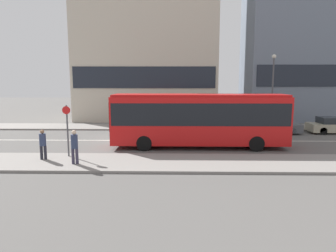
{
  "coord_description": "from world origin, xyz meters",
  "views": [
    {
      "loc": [
        3.33,
        -21.45,
        4.25
      ],
      "look_at": [
        2.94,
        -1.87,
        1.36
      ],
      "focal_mm": 32.0,
      "sensor_mm": 36.0,
      "label": 1
    }
  ],
  "objects_px": {
    "parked_car_1": "(334,126)",
    "bus_stop_sign": "(67,127)",
    "pedestrian_near_stop": "(43,143)",
    "street_lamp": "(273,83)",
    "city_bus": "(199,117)",
    "parked_car_0": "(271,126)",
    "pedestrian_down_pavement": "(74,145)"
  },
  "relations": [
    {
      "from": "parked_car_0",
      "to": "parked_car_1",
      "type": "relative_size",
      "value": 1.06
    },
    {
      "from": "pedestrian_near_stop",
      "to": "street_lamp",
      "type": "xyz_separation_m",
      "value": [
        15.68,
        11.22,
        3.08
      ]
    },
    {
      "from": "bus_stop_sign",
      "to": "parked_car_0",
      "type": "bearing_deg",
      "value": 31.39
    },
    {
      "from": "parked_car_0",
      "to": "bus_stop_sign",
      "type": "distance_m",
      "value": 16.43
    },
    {
      "from": "pedestrian_down_pavement",
      "to": "parked_car_1",
      "type": "bearing_deg",
      "value": -151.71
    },
    {
      "from": "pedestrian_near_stop",
      "to": "parked_car_1",
      "type": "bearing_deg",
      "value": 18.21
    },
    {
      "from": "parked_car_1",
      "to": "parked_car_0",
      "type": "bearing_deg",
      "value": -178.06
    },
    {
      "from": "city_bus",
      "to": "pedestrian_near_stop",
      "type": "relative_size",
      "value": 6.97
    },
    {
      "from": "city_bus",
      "to": "pedestrian_down_pavement",
      "type": "xyz_separation_m",
      "value": [
        -6.61,
        -4.64,
        -0.87
      ]
    },
    {
      "from": "street_lamp",
      "to": "parked_car_0",
      "type": "bearing_deg",
      "value": -106.58
    },
    {
      "from": "parked_car_1",
      "to": "pedestrian_near_stop",
      "type": "bearing_deg",
      "value": -155.17
    },
    {
      "from": "parked_car_1",
      "to": "bus_stop_sign",
      "type": "distance_m",
      "value": 21.2
    },
    {
      "from": "parked_car_1",
      "to": "pedestrian_near_stop",
      "type": "distance_m",
      "value": 22.47
    },
    {
      "from": "parked_car_1",
      "to": "street_lamp",
      "type": "bearing_deg",
      "value": 159.21
    },
    {
      "from": "city_bus",
      "to": "parked_car_1",
      "type": "xyz_separation_m",
      "value": [
        11.79,
        5.66,
        -1.35
      ]
    },
    {
      "from": "bus_stop_sign",
      "to": "pedestrian_near_stop",
      "type": "bearing_deg",
      "value": -147.02
    },
    {
      "from": "pedestrian_down_pavement",
      "to": "bus_stop_sign",
      "type": "bearing_deg",
      "value": -61.59
    },
    {
      "from": "street_lamp",
      "to": "parked_car_1",
      "type": "bearing_deg",
      "value": -20.79
    },
    {
      "from": "pedestrian_near_stop",
      "to": "pedestrian_down_pavement",
      "type": "height_order",
      "value": "pedestrian_down_pavement"
    },
    {
      "from": "parked_car_0",
      "to": "bus_stop_sign",
      "type": "relative_size",
      "value": 1.57
    },
    {
      "from": "parked_car_1",
      "to": "bus_stop_sign",
      "type": "height_order",
      "value": "bus_stop_sign"
    },
    {
      "from": "bus_stop_sign",
      "to": "street_lamp",
      "type": "bearing_deg",
      "value": 35.78
    },
    {
      "from": "pedestrian_near_stop",
      "to": "bus_stop_sign",
      "type": "bearing_deg",
      "value": 26.36
    },
    {
      "from": "parked_car_0",
      "to": "pedestrian_down_pavement",
      "type": "distance_m",
      "value": 16.57
    },
    {
      "from": "parked_car_0",
      "to": "parked_car_1",
      "type": "xyz_separation_m",
      "value": [
        5.29,
        0.18,
        -0.01
      ]
    },
    {
      "from": "city_bus",
      "to": "parked_car_0",
      "type": "distance_m",
      "value": 8.6
    },
    {
      "from": "city_bus",
      "to": "pedestrian_down_pavement",
      "type": "distance_m",
      "value": 8.12
    },
    {
      "from": "pedestrian_down_pavement",
      "to": "pedestrian_near_stop",
      "type": "bearing_deg",
      "value": -24.54
    },
    {
      "from": "parked_car_1",
      "to": "city_bus",
      "type": "bearing_deg",
      "value": -154.35
    },
    {
      "from": "city_bus",
      "to": "bus_stop_sign",
      "type": "relative_size",
      "value": 3.92
    },
    {
      "from": "pedestrian_near_stop",
      "to": "bus_stop_sign",
      "type": "height_order",
      "value": "bus_stop_sign"
    },
    {
      "from": "parked_car_1",
      "to": "bus_stop_sign",
      "type": "relative_size",
      "value": 1.49
    }
  ]
}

